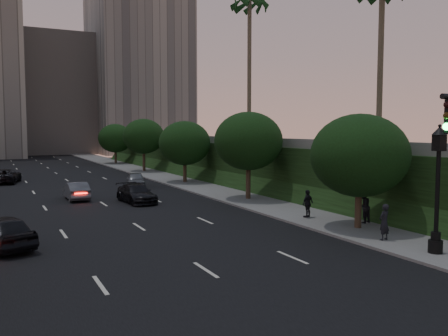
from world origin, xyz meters
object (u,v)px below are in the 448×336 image
street_lamp (437,195)px  sedan_far_right (136,180)px  sedan_mid_left (76,191)px  pedestrian_b (363,206)px  pedestrian_c (308,204)px  sedan_far_left (5,176)px  sedan_near_left (1,232)px  sedan_near_right (136,194)px  pedestrian_a (384,222)px

street_lamp → sedan_far_right: 29.45m
sedan_mid_left → sedan_far_right: bearing=-139.6°
pedestrian_b → pedestrian_c: pedestrian_b is taller
sedan_far_left → pedestrian_b: pedestrian_b is taller
sedan_far_left → pedestrian_b: size_ratio=2.77×
street_lamp → sedan_near_left: street_lamp is taller
sedan_near_right → sedan_mid_left: bearing=132.1°
sedan_mid_left → pedestrian_a: bearing=116.9°
sedan_near_right → sedan_near_left: bearing=-136.0°
pedestrian_a → pedestrian_b: (2.06, 3.62, 0.07)m
street_lamp → sedan_mid_left: bearing=115.0°
street_lamp → pedestrian_c: 9.24m
sedan_near_left → sedan_near_right: 14.00m
sedan_near_right → sedan_far_right: size_ratio=1.12×
street_lamp → sedan_near_left: size_ratio=1.23×
sedan_far_right → pedestrian_a: (4.58, -26.27, 0.31)m
pedestrian_b → sedan_far_right: bearing=-88.2°
pedestrian_c → sedan_far_left: bearing=-81.5°
pedestrian_a → sedan_far_left: bearing=-77.7°
pedestrian_a → street_lamp: bearing=83.9°
street_lamp → sedan_near_right: street_lamp is taller
sedan_far_left → sedan_far_right: 14.25m
pedestrian_b → pedestrian_a: bearing=45.7°
sedan_mid_left → pedestrian_a: 23.53m
street_lamp → pedestrian_b: street_lamp is taller
sedan_far_left → sedan_near_right: size_ratio=1.11×
sedan_far_left → pedestrian_c: bearing=131.3°
sedan_near_left → pedestrian_a: 17.72m
sedan_mid_left → sedan_near_right: sedan_mid_left is taller
street_lamp → pedestrian_a: 3.17m
street_lamp → sedan_mid_left: street_lamp is taller
sedan_near_left → sedan_mid_left: (5.53, 14.01, -0.09)m
sedan_near_left → pedestrian_c: bearing=159.7°
sedan_near_right → pedestrian_a: 18.79m
sedan_mid_left → sedan_near_right: 5.12m
sedan_near_right → sedan_far_right: sedan_far_right is taller
sedan_far_right → sedan_near_left: bearing=-107.4°
street_lamp → sedan_mid_left: size_ratio=1.34×
sedan_far_left → sedan_far_right: sedan_far_left is taller
pedestrian_a → pedestrian_b: pedestrian_b is taller
sedan_near_right → pedestrian_b: bearing=-61.1°
sedan_near_right → pedestrian_a: pedestrian_a is taller
sedan_far_left → pedestrian_a: pedestrian_a is taller
pedestrian_a → pedestrian_b: bearing=-130.6°
sedan_mid_left → pedestrian_a: pedestrian_a is taller
sedan_near_left → pedestrian_b: (18.38, -3.28, 0.30)m
pedestrian_c → street_lamp: bearing=70.3°
sedan_mid_left → sedan_near_left: bearing=68.1°
sedan_far_right → pedestrian_c: size_ratio=2.51×
sedan_mid_left → sedan_far_right: sedan_far_right is taller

